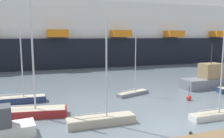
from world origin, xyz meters
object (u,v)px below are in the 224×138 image
at_px(fishing_boat_1, 209,79).
at_px(sailboat_3, 215,114).
at_px(cruise_ship, 82,37).
at_px(sailboat_7, 19,99).
at_px(sailboat_4, 133,92).
at_px(sailboat_2, 101,119).
at_px(channel_buoy_0, 189,98).
at_px(sailboat_0, 29,111).

bearing_deg(fishing_boat_1, sailboat_3, -130.86).
bearing_deg(cruise_ship, sailboat_7, -112.21).
bearing_deg(sailboat_3, sailboat_4, 110.72).
bearing_deg(cruise_ship, sailboat_4, -90.48).
height_order(sailboat_2, sailboat_7, sailboat_7).
relative_size(sailboat_7, channel_buoy_0, 5.39).
distance_m(sailboat_2, sailboat_3, 10.70).
relative_size(sailboat_2, sailboat_3, 1.11).
relative_size(sailboat_3, fishing_boat_1, 0.99).
xyz_separation_m(sailboat_4, cruise_ship, (0.94, 35.53, 6.95)).
relative_size(sailboat_4, sailboat_7, 0.85).
relative_size(sailboat_3, sailboat_4, 1.06).
bearing_deg(sailboat_3, fishing_boat_1, 51.36).
bearing_deg(sailboat_2, cruise_ship, 80.93).
distance_m(sailboat_4, sailboat_7, 13.87).
relative_size(sailboat_4, fishing_boat_1, 0.93).
relative_size(sailboat_0, channel_buoy_0, 6.94).
height_order(sailboat_4, cruise_ship, cruise_ship).
height_order(fishing_boat_1, cruise_ship, cruise_ship).
distance_m(sailboat_3, cruise_ship, 46.46).
height_order(sailboat_4, channel_buoy_0, sailboat_4).
bearing_deg(sailboat_4, sailboat_0, 179.30).
bearing_deg(sailboat_2, channel_buoy_0, 18.10).
distance_m(sailboat_2, cruise_ship, 44.92).
relative_size(sailboat_0, cruise_ship, 0.09).
xyz_separation_m(sailboat_7, cruise_ship, (14.76, 34.37, 6.83)).
height_order(sailboat_4, sailboat_7, sailboat_7).
bearing_deg(sailboat_4, sailboat_7, 156.87).
bearing_deg(sailboat_0, sailboat_3, -11.01).
relative_size(sailboat_3, sailboat_7, 0.90).
xyz_separation_m(sailboat_4, sailboat_7, (-13.82, 1.16, 0.12)).
xyz_separation_m(fishing_boat_1, channel_buoy_0, (-7.18, -4.70, -0.95)).
relative_size(sailboat_7, fishing_boat_1, 1.10).
bearing_deg(sailboat_4, fishing_boat_1, -17.28).
bearing_deg(sailboat_2, sailboat_4, 51.29).
xyz_separation_m(sailboat_3, sailboat_4, (-3.69, 10.34, -0.05)).
bearing_deg(channel_buoy_0, sailboat_0, 178.66).
relative_size(channel_buoy_0, cruise_ship, 0.01).
bearing_deg(sailboat_2, sailboat_7, 127.91).
xyz_separation_m(sailboat_2, sailboat_4, (6.79, 8.19, -0.11)).
distance_m(sailboat_3, channel_buoy_0, 6.09).
xyz_separation_m(sailboat_0, sailboat_4, (12.71, 4.04, -0.19)).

